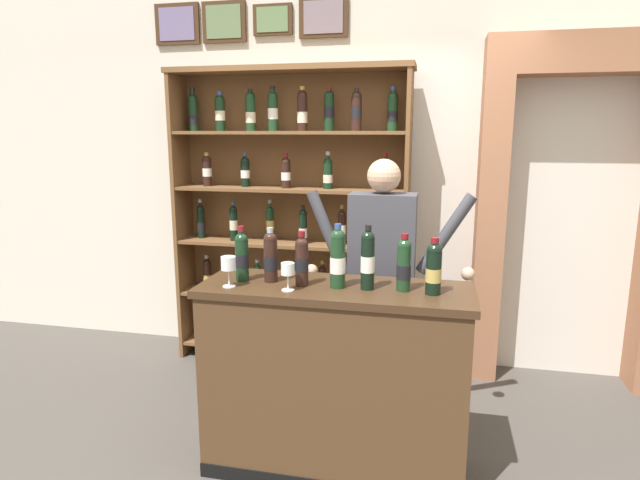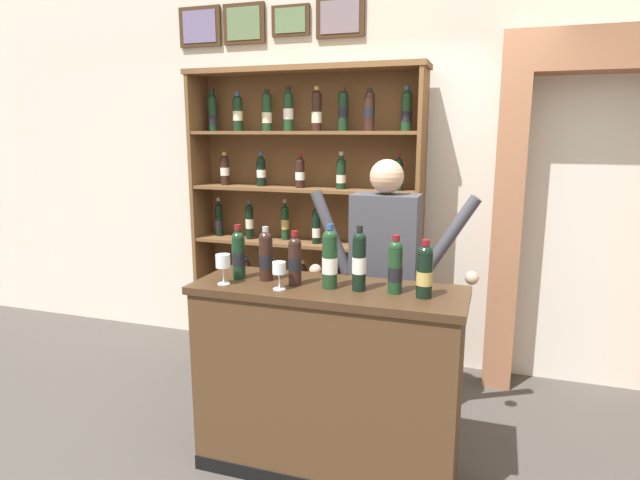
# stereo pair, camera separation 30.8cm
# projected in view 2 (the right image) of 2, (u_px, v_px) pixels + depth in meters

# --- Properties ---
(ground_plane) EXTENTS (14.00, 14.00, 0.02)m
(ground_plane) POSITION_uv_depth(u_px,v_px,m) (308.00, 465.00, 2.99)
(ground_plane) COLOR #47423D
(back_wall) EXTENTS (12.00, 0.19, 3.42)m
(back_wall) POSITION_uv_depth(u_px,v_px,m) (377.00, 147.00, 4.18)
(back_wall) COLOR silver
(back_wall) RESTS_ON ground
(wine_shelf) EXTENTS (1.86, 0.34, 2.30)m
(wine_shelf) POSITION_uv_depth(u_px,v_px,m) (305.00, 211.00, 4.17)
(wine_shelf) COLOR brown
(wine_shelf) RESTS_ON ground
(archway_doorway) EXTENTS (1.32, 0.45, 2.47)m
(archway_doorway) POSITION_uv_depth(u_px,v_px,m) (595.00, 201.00, 3.64)
(archway_doorway) COLOR #9E6647
(archway_doorway) RESTS_ON ground
(tasting_counter) EXTENTS (1.42, 0.50, 1.04)m
(tasting_counter) POSITION_uv_depth(u_px,v_px,m) (327.00, 380.00, 2.85)
(tasting_counter) COLOR #4C331E
(tasting_counter) RESTS_ON ground
(shopkeeper) EXTENTS (1.03, 0.22, 1.67)m
(shopkeeper) POSITION_uv_depth(u_px,v_px,m) (385.00, 267.00, 3.23)
(shopkeeper) COLOR #2D3347
(shopkeeper) RESTS_ON ground
(tasting_bottle_prosecco) EXTENTS (0.07, 0.07, 0.30)m
(tasting_bottle_prosecco) POSITION_uv_depth(u_px,v_px,m) (239.00, 253.00, 2.88)
(tasting_bottle_prosecco) COLOR black
(tasting_bottle_prosecco) RESTS_ON tasting_counter
(tasting_bottle_rosso) EXTENTS (0.07, 0.07, 0.29)m
(tasting_bottle_rosso) POSITION_uv_depth(u_px,v_px,m) (266.00, 255.00, 2.84)
(tasting_bottle_rosso) COLOR black
(tasting_bottle_rosso) RESTS_ON tasting_counter
(tasting_bottle_super_tuscan) EXTENTS (0.07, 0.07, 0.29)m
(tasting_bottle_super_tuscan) POSITION_uv_depth(u_px,v_px,m) (295.00, 259.00, 2.75)
(tasting_bottle_super_tuscan) COLOR black
(tasting_bottle_super_tuscan) RESTS_ON tasting_counter
(tasting_bottle_chianti) EXTENTS (0.08, 0.08, 0.33)m
(tasting_bottle_chianti) POSITION_uv_depth(u_px,v_px,m) (330.00, 258.00, 2.70)
(tasting_bottle_chianti) COLOR #19381E
(tasting_bottle_chianti) RESTS_ON tasting_counter
(tasting_bottle_riserva) EXTENTS (0.07, 0.07, 0.33)m
(tasting_bottle_riserva) POSITION_uv_depth(u_px,v_px,m) (359.00, 260.00, 2.65)
(tasting_bottle_riserva) COLOR black
(tasting_bottle_riserva) RESTS_ON tasting_counter
(tasting_bottle_bianco) EXTENTS (0.07, 0.07, 0.29)m
(tasting_bottle_bianco) POSITION_uv_depth(u_px,v_px,m) (395.00, 266.00, 2.61)
(tasting_bottle_bianco) COLOR #19381E
(tasting_bottle_bianco) RESTS_ON tasting_counter
(tasting_bottle_vin_santo) EXTENTS (0.08, 0.08, 0.28)m
(tasting_bottle_vin_santo) POSITION_uv_depth(u_px,v_px,m) (425.00, 270.00, 2.54)
(tasting_bottle_vin_santo) COLOR black
(tasting_bottle_vin_santo) RESTS_ON tasting_counter
(wine_glass_left) EXTENTS (0.07, 0.07, 0.14)m
(wine_glass_left) POSITION_uv_depth(u_px,v_px,m) (279.00, 270.00, 2.68)
(wine_glass_left) COLOR silver
(wine_glass_left) RESTS_ON tasting_counter
(wine_glass_center) EXTENTS (0.08, 0.08, 0.16)m
(wine_glass_center) POSITION_uv_depth(u_px,v_px,m) (223.00, 263.00, 2.77)
(wine_glass_center) COLOR silver
(wine_glass_center) RESTS_ON tasting_counter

